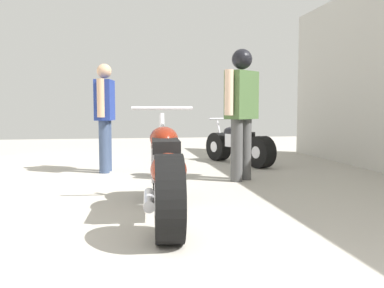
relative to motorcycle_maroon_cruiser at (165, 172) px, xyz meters
The scene contains 5 objects.
ground_plane 1.13m from the motorcycle_maroon_cruiser, 72.58° to the left, with size 19.01×19.01×0.00m, color #A8A399.
motorcycle_maroon_cruiser is the anchor object (origin of this frame).
motorcycle_black_naked 3.91m from the motorcycle_maroon_cruiser, 64.22° to the left, with size 0.89×1.71×0.82m.
mechanic_in_blue 3.07m from the motorcycle_maroon_cruiser, 102.23° to the left, with size 0.31×0.68×1.69m.
mechanic_with_helmet 2.32m from the motorcycle_maroon_cruiser, 55.93° to the left, with size 0.62×0.54×1.81m.
Camera 1 is at (-0.69, -0.79, 1.00)m, focal length 39.31 mm.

